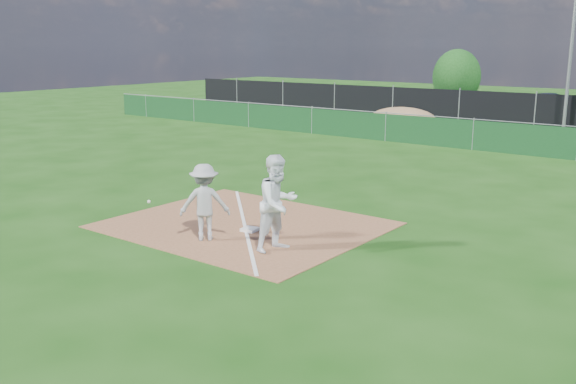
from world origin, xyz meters
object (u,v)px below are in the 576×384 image
object	(u,v)px
first_base	(250,229)
play_at_first	(205,202)
car_left	(455,102)
tree_left	(457,77)
light_pole	(571,48)
runner	(278,203)
car_mid	(551,107)

from	to	relation	value
first_base	play_at_first	size ratio (longest dim) A/B	0.16
car_left	tree_left	xyz separation A→B (m)	(-2.33, 5.43, 1.23)
light_pole	runner	size ratio (longest dim) A/B	3.95
light_pole	car_mid	distance (m)	6.01
runner	car_left	world-z (taller)	runner
light_pole	play_at_first	xyz separation A→B (m)	(-1.39, -23.11, -3.14)
first_base	car_mid	xyz separation A→B (m)	(-0.90, 26.68, 0.69)
first_base	light_pole	bearing A→B (deg)	87.26
play_at_first	car_left	xyz separation A→B (m)	(-6.07, 27.54, -0.10)
runner	car_left	distance (m)	28.20
light_pole	car_left	bearing A→B (deg)	149.30
play_at_first	car_left	bearing A→B (deg)	102.43
light_pole	play_at_first	distance (m)	23.36
play_at_first	first_base	bearing A→B (deg)	72.74
tree_left	car_left	bearing A→B (deg)	-66.83
light_pole	play_at_first	world-z (taller)	light_pole
light_pole	runner	distance (m)	22.88
first_base	car_left	size ratio (longest dim) A/B	0.08
play_at_first	car_left	world-z (taller)	play_at_first
light_pole	first_base	bearing A→B (deg)	-92.74
runner	car_mid	distance (m)	27.44
runner	tree_left	size ratio (longest dim) A/B	0.52
runner	first_base	bearing A→B (deg)	74.25
first_base	runner	world-z (taller)	runner
first_base	car_left	bearing A→B (deg)	103.62
car_left	car_mid	world-z (taller)	car_left
play_at_first	tree_left	xyz separation A→B (m)	(-8.39, 32.97, 1.13)
light_pole	first_base	size ratio (longest dim) A/B	23.84
first_base	runner	bearing A→B (deg)	-26.07
light_pole	tree_left	xyz separation A→B (m)	(-9.79, 9.86, -2.01)
car_left	tree_left	distance (m)	6.04
play_at_first	car_mid	distance (m)	27.78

